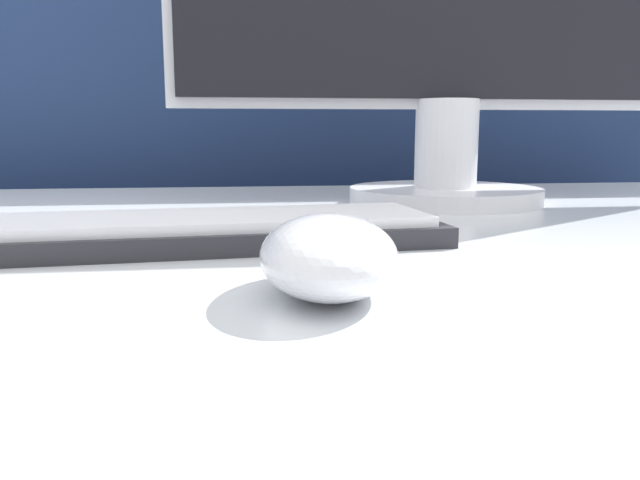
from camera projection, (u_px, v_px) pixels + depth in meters
name	position (u px, v px, depth m)	size (l,w,h in m)	color
partition_panel	(226.00, 234.00, 1.17)	(5.00, 0.03, 1.32)	navy
computer_mouse_near	(328.00, 255.00, 0.34)	(0.08, 0.12, 0.04)	white
keyboard	(160.00, 232.00, 0.48)	(0.46, 0.16, 0.02)	#28282D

